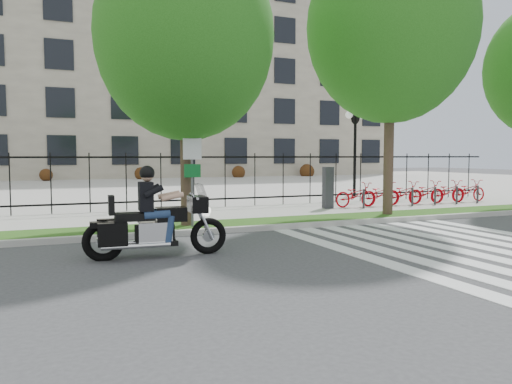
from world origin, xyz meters
name	(u,v)px	position (x,y,z in m)	size (l,w,h in m)	color
ground	(268,266)	(0.00, 0.00, 0.00)	(120.00, 120.00, 0.00)	#3A3A3D
curb	(203,232)	(0.00, 4.10, 0.07)	(60.00, 0.20, 0.15)	#ABA9A1
grass_verge	(194,227)	(0.00, 4.95, 0.07)	(60.00, 1.50, 0.15)	#234F13
sidewalk	(173,217)	(0.00, 7.45, 0.07)	(60.00, 3.50, 0.15)	#A8A69D
plaza	(109,187)	(0.00, 25.00, 0.05)	(80.00, 34.00, 0.10)	#A8A69D
crosswalk_stripes	(465,248)	(4.83, 0.00, 0.01)	(5.70, 8.00, 0.01)	silver
iron_fence	(161,181)	(0.00, 9.20, 1.15)	(30.00, 0.06, 2.00)	black
office_building	(83,76)	(0.00, 44.92, 9.97)	(60.00, 21.90, 20.15)	gray
lamp_post_right	(355,132)	(10.00, 12.00, 3.21)	(1.06, 0.70, 4.25)	black
street_tree_1	(185,38)	(-0.21, 4.95, 5.20)	(4.79, 4.79, 7.82)	#3E2A21
street_tree_2	(391,26)	(6.53, 4.95, 6.16)	(5.37, 5.37, 9.11)	#3E2A21
bike_share_station	(413,193)	(9.49, 7.20, 0.61)	(7.74, 0.84, 1.50)	#2D2D33
sign_pole_regulatory	(192,167)	(-0.15, 4.58, 1.74)	(0.50, 0.09, 2.50)	#59595B
motorcycle_rider	(156,221)	(-1.72, 1.67, 0.74)	(2.89, 0.88, 2.23)	black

